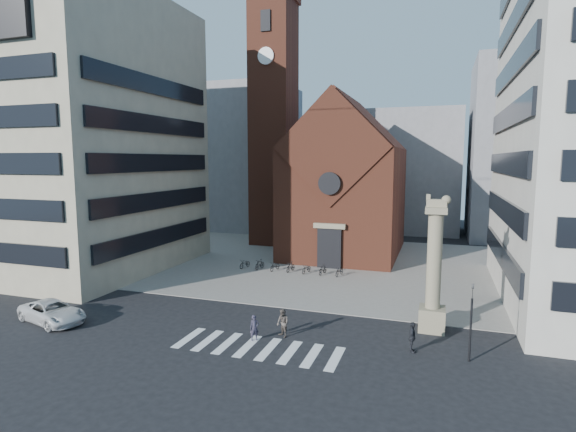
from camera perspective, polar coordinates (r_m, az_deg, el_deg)
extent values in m
plane|color=black|center=(29.82, -2.57, -14.04)|extent=(120.00, 120.00, 0.00)
cube|color=gray|center=(47.27, 5.85, -6.03)|extent=(46.00, 30.00, 0.05)
cube|color=brown|center=(52.11, 7.40, 1.84)|extent=(12.00, 16.00, 12.00)
cube|color=maroon|center=(52.30, 7.59, 8.44)|extent=(12.00, 15.40, 12.00)
cube|color=brown|center=(44.14, 5.47, 8.71)|extent=(11.76, 0.50, 11.76)
cylinder|color=black|center=(43.75, 5.28, 4.14)|extent=(2.20, 0.30, 2.20)
cube|color=black|center=(44.80, 5.26, -4.17)|extent=(2.40, 0.30, 4.00)
cube|color=gray|center=(44.36, 5.28, -1.27)|extent=(3.20, 0.40, 0.50)
cube|color=brown|center=(57.69, -1.83, 11.35)|extent=(5.00, 5.00, 30.00)
cylinder|color=white|center=(56.44, -2.84, 19.66)|extent=(2.00, 0.20, 2.00)
cube|color=black|center=(57.44, -2.87, 23.56)|extent=(1.20, 0.20, 2.40)
cube|color=tan|center=(49.58, -25.18, 9.06)|extent=(18.00, 20.00, 26.00)
cube|color=gray|center=(72.46, -5.94, 7.30)|extent=(16.00, 14.00, 22.00)
cube|color=gray|center=(71.04, 15.42, 5.47)|extent=(14.00, 12.00, 18.00)
cube|color=gray|center=(68.94, 28.85, 7.30)|extent=(16.00, 14.00, 24.00)
cube|color=gray|center=(30.59, 17.80, -12.34)|extent=(1.60, 1.60, 1.50)
cylinder|color=gray|center=(29.57, 18.08, -5.47)|extent=(0.90, 0.90, 6.00)
cube|color=gray|center=(29.06, 18.32, 0.71)|extent=(1.30, 1.30, 0.40)
cube|color=gray|center=(29.02, 18.36, 1.49)|extent=(1.20, 0.50, 0.55)
sphere|color=gray|center=(29.00, 19.46, 1.94)|extent=(0.56, 0.56, 0.56)
cube|color=gray|center=(28.99, 17.40, 2.32)|extent=(0.25, 0.15, 0.35)
cylinder|color=black|center=(26.55, 22.16, -13.28)|extent=(0.12, 0.12, 3.50)
imported|color=black|center=(25.90, 22.39, -8.81)|extent=(0.13, 0.16, 0.80)
imported|color=silver|center=(34.36, -27.74, -10.73)|extent=(5.58, 3.63, 1.43)
imported|color=#2D2939|center=(27.77, -4.29, -13.98)|extent=(0.67, 0.64, 1.55)
imported|color=#4E453E|center=(28.14, -0.67, -13.45)|extent=(1.08, 1.05, 1.76)
imported|color=black|center=(27.03, 15.48, -14.62)|extent=(0.43, 1.03, 1.75)
imported|color=black|center=(45.23, -5.50, -6.03)|extent=(0.88, 1.74, 0.87)
imported|color=black|center=(44.60, -3.61, -6.14)|extent=(0.75, 1.67, 0.97)
imported|color=black|center=(44.04, -1.67, -6.36)|extent=(0.88, 1.74, 0.87)
imported|color=black|center=(43.51, 0.32, -6.46)|extent=(0.75, 1.67, 0.97)
imported|color=black|center=(43.06, 2.36, -6.68)|extent=(0.88, 1.74, 0.87)
imported|color=black|center=(42.64, 4.44, -6.77)|extent=(0.75, 1.67, 0.97)
imported|color=black|center=(42.30, 6.56, -6.97)|extent=(0.88, 1.74, 0.87)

